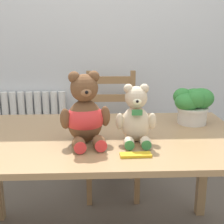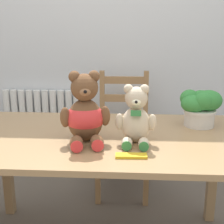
% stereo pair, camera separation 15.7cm
% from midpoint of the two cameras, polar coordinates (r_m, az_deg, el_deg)
% --- Properties ---
extents(wall_back, '(8.00, 0.04, 2.60)m').
position_cam_midpoint_polar(wall_back, '(2.79, 2.06, 14.67)').
color(wall_back, silver).
rests_on(wall_back, ground_plane).
extents(radiator, '(0.72, 0.10, 0.78)m').
position_cam_midpoint_polar(radiator, '(2.98, -10.98, -4.11)').
color(radiator, white).
rests_on(radiator, ground_plane).
extents(dining_table, '(1.55, 0.89, 0.76)m').
position_cam_midpoint_polar(dining_table, '(1.73, 0.86, -7.20)').
color(dining_table, '#9E7A51').
rests_on(dining_table, ground_plane).
extents(wooden_chair_behind, '(0.41, 0.46, 0.98)m').
position_cam_midpoint_polar(wooden_chair_behind, '(2.57, 3.80, -4.21)').
color(wooden_chair_behind, '#997047').
rests_on(wooden_chair_behind, ground_plane).
extents(teddy_bear_left, '(0.26, 0.28, 0.36)m').
position_cam_midpoint_polar(teddy_bear_left, '(1.57, -2.09, -0.41)').
color(teddy_bear_left, brown).
rests_on(teddy_bear_left, dining_table).
extents(teddy_bear_right, '(0.21, 0.21, 0.30)m').
position_cam_midpoint_polar(teddy_bear_right, '(1.57, 7.25, -1.17)').
color(teddy_bear_right, beige).
rests_on(teddy_bear_right, dining_table).
extents(potted_plant, '(0.24, 0.19, 0.22)m').
position_cam_midpoint_polar(potted_plant, '(1.92, 18.07, 1.07)').
color(potted_plant, beige).
rests_on(potted_plant, dining_table).
extents(chocolate_bar, '(0.15, 0.06, 0.01)m').
position_cam_midpoint_polar(chocolate_bar, '(1.43, 6.71, -8.02)').
color(chocolate_bar, gold).
rests_on(chocolate_bar, dining_table).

